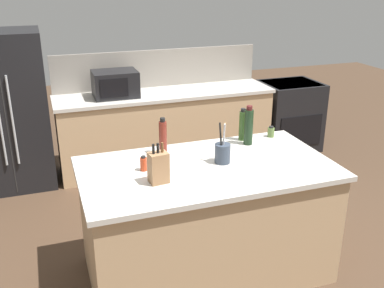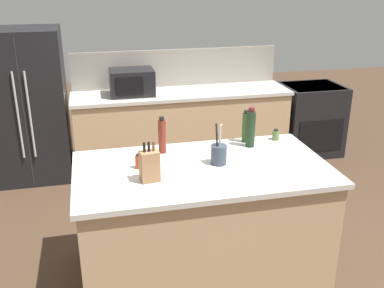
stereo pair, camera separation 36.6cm
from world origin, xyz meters
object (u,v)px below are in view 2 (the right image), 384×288
object	(u,v)px
refrigerator	(28,106)
range_oven	(310,119)
microwave	(132,82)
olive_oil_bottle	(246,127)
wine_bottle	(251,128)
utensil_crock	(219,154)
vinegar_bottle	(162,136)
spice_jar_paprika	(139,162)
spice_jar_oregano	(276,135)
knife_block	(150,166)

from	to	relation	value
refrigerator	range_oven	size ratio (longest dim) A/B	1.88
microwave	range_oven	bearing A→B (deg)	-0.00
refrigerator	range_oven	distance (m)	3.55
refrigerator	olive_oil_bottle	size ratio (longest dim) A/B	6.11
wine_bottle	olive_oil_bottle	bearing A→B (deg)	91.68
utensil_crock	vinegar_bottle	size ratio (longest dim) A/B	1.06
olive_oil_bottle	vinegar_bottle	bearing A→B (deg)	-173.84
spice_jar_paprika	vinegar_bottle	bearing A→B (deg)	49.52
utensil_crock	olive_oil_bottle	size ratio (longest dim) A/B	1.13
refrigerator	spice_jar_oregano	distance (m)	2.91
knife_block	spice_jar_oregano	world-z (taller)	knife_block
knife_block	wine_bottle	size ratio (longest dim) A/B	0.86
vinegar_bottle	utensil_crock	bearing A→B (deg)	-39.94
refrigerator	wine_bottle	distance (m)	2.78
refrigerator	olive_oil_bottle	distance (m)	2.70
refrigerator	microwave	xyz separation A→B (m)	(1.19, -0.05, 0.22)
microwave	vinegar_bottle	bearing A→B (deg)	-88.46
refrigerator	spice_jar_oregano	size ratio (longest dim) A/B	17.80
wine_bottle	olive_oil_bottle	size ratio (longest dim) A/B	1.19
microwave	knife_block	size ratio (longest dim) A/B	1.74
utensil_crock	vinegar_bottle	bearing A→B (deg)	140.06
refrigerator	vinegar_bottle	xyz separation A→B (m)	(1.24, -1.91, 0.22)
utensil_crock	wine_bottle	bearing A→B (deg)	39.09
olive_oil_bottle	vinegar_bottle	distance (m)	0.74
spice_jar_paprika	vinegar_bottle	size ratio (longest dim) A/B	0.38
microwave	utensil_crock	size ratio (longest dim) A/B	1.58
utensil_crock	refrigerator	bearing A→B (deg)	126.12
microwave	olive_oil_bottle	bearing A→B (deg)	-66.22
range_oven	olive_oil_bottle	world-z (taller)	olive_oil_bottle
olive_oil_bottle	spice_jar_paprika	bearing A→B (deg)	-160.36
knife_block	olive_oil_bottle	distance (m)	1.07
spice_jar_oregano	vinegar_bottle	bearing A→B (deg)	-176.19
range_oven	spice_jar_paprika	distance (m)	3.32
range_oven	vinegar_bottle	bearing A→B (deg)	-140.96
refrigerator	spice_jar_oregano	xyz separation A→B (m)	(2.25, -1.84, 0.12)
knife_block	vinegar_bottle	world-z (taller)	vinegar_bottle
spice_jar_paprika	range_oven	bearing A→B (deg)	40.13
microwave	spice_jar_oregano	world-z (taller)	microwave
range_oven	wine_bottle	xyz separation A→B (m)	(-1.55, -1.88, 0.63)
refrigerator	spice_jar_oregano	bearing A→B (deg)	-39.27
microwave	knife_block	xyz separation A→B (m)	(-0.12, -2.34, -0.04)
range_oven	knife_block	world-z (taller)	knife_block
utensil_crock	spice_jar_oregano	world-z (taller)	utensil_crock
knife_block	vinegar_bottle	distance (m)	0.52
refrigerator	utensil_crock	world-z (taller)	refrigerator
spice_jar_oregano	range_oven	bearing A→B (deg)	54.37
refrigerator	vinegar_bottle	distance (m)	2.28
knife_block	utensil_crock	world-z (taller)	utensil_crock
knife_block	refrigerator	bearing A→B (deg)	107.26
range_oven	knife_block	size ratio (longest dim) A/B	3.17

